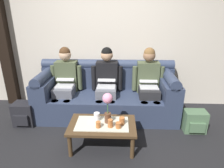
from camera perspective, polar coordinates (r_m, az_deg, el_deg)
The scene contains 16 objects.
ground_plane at distance 2.77m, azimuth -3.13°, elevation -20.27°, with size 14.00×14.00×0.00m, color black.
back_wall_patterned at distance 3.80m, azimuth -1.13°, elevation 15.25°, with size 6.00×0.12×2.90m, color beige.
timber_pillar at distance 4.28m, azimuth -29.36°, elevation 13.31°, with size 0.20×0.20×2.90m, color black.
couch at distance 3.56m, azimuth -1.51°, elevation -3.23°, with size 2.43×0.88×0.96m.
person_left at distance 3.57m, azimuth -13.37°, elevation 1.29°, with size 0.56×0.67×1.22m.
person_middle at distance 3.45m, azimuth -1.56°, elevation 1.16°, with size 0.56×0.67×1.22m.
person_right at distance 3.48m, azimuth 10.57°, elevation 0.97°, with size 0.56×0.67×1.22m.
coffee_table at distance 2.75m, azimuth -2.84°, elevation -12.35°, with size 0.91×0.54×0.37m.
flower_vase at distance 2.61m, azimuth -1.27°, elevation -5.96°, with size 0.14×0.14×0.43m.
cup_near_left at distance 2.62m, azimuth -4.02°, elevation -11.71°, with size 0.06×0.06×0.08m, color #B26633.
cup_near_right at distance 2.61m, azimuth -0.50°, elevation -11.40°, with size 0.06×0.06×0.11m, color #B26633.
cup_far_center at distance 2.76m, azimuth -4.45°, elevation -9.45°, with size 0.08×0.08×0.11m, color silver.
cup_far_left at distance 2.61m, azimuth 1.88°, elevation -11.91°, with size 0.07×0.07×0.08m, color #B26633.
cup_far_right at distance 2.67m, azimuth 2.91°, elevation -10.67°, with size 0.07×0.07×0.10m, color #B26633.
backpack_right at distance 3.39m, azimuth 22.97°, elevation -10.05°, with size 0.34×0.27×0.35m.
backpack_left at distance 3.60m, azimuth -24.12°, elevation -7.99°, with size 0.34×0.31×0.39m.
Camera 1 is at (0.23, -2.08, 1.82)m, focal length 31.36 mm.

